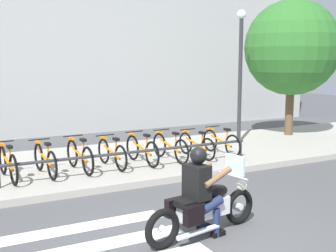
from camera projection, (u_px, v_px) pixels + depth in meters
name	position (u px, v px, depth m)	size (l,w,h in m)	color
ground_plane	(209.00, 247.00, 6.33)	(48.00, 48.00, 0.00)	#4C4C4F
sidewalk	(94.00, 165.00, 11.04)	(24.00, 4.40, 0.15)	#A8A399
crosswalk_stripe_3	(97.00, 246.00, 6.37)	(2.80, 0.40, 0.01)	white
crosswalk_stripe_4	(81.00, 227.00, 7.07)	(2.80, 0.40, 0.01)	white
motorcycle	(204.00, 208.00, 6.70)	(2.18, 0.79, 1.19)	black
rider	(201.00, 186.00, 6.60)	(0.69, 0.61, 1.42)	black
bicycle_0	(8.00, 163.00, 9.30)	(0.48, 1.72, 0.80)	black
bicycle_1	(45.00, 160.00, 9.66)	(0.48, 1.65, 0.78)	black
bicycle_2	(80.00, 156.00, 10.02)	(0.48, 1.66, 0.80)	black
bicycle_3	(112.00, 153.00, 10.39)	(0.48, 1.59, 0.76)	black
bicycle_4	(142.00, 150.00, 10.75)	(0.48, 1.66, 0.78)	black
bicycle_5	(170.00, 147.00, 11.11)	(0.48, 1.69, 0.77)	black
bicycle_6	(196.00, 145.00, 11.47)	(0.48, 1.61, 0.73)	black
bicycle_7	(221.00, 142.00, 11.83)	(0.48, 1.59, 0.75)	black
bike_rack	(136.00, 153.00, 10.07)	(6.12, 0.07, 0.49)	#333338
street_lamp	(240.00, 65.00, 13.24)	(0.28, 0.28, 4.21)	#2D2D33
tree_near_rack	(292.00, 48.00, 14.62)	(3.22, 3.22, 4.74)	brown
building_backdrop	(40.00, 7.00, 15.36)	(24.00, 1.20, 9.13)	#ACACAC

